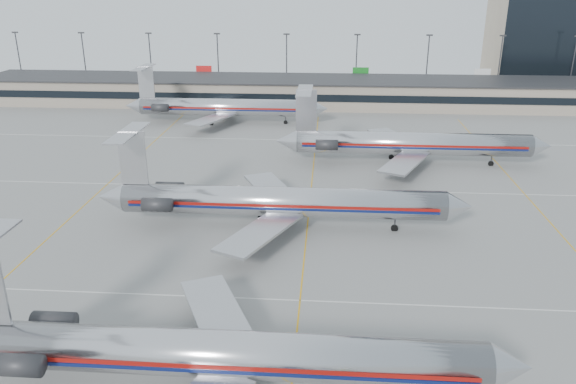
{
  "coord_description": "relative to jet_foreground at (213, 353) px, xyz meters",
  "views": [
    {
      "loc": [
        2.22,
        -35.57,
        28.26
      ],
      "look_at": [
        -2.36,
        26.73,
        4.5
      ],
      "focal_mm": 35.0,
      "sensor_mm": 36.0,
      "label": 1
    }
  ],
  "objects": [
    {
      "name": "jet_back_row",
      "position": [
        -14.32,
        81.07,
        0.1
      ],
      "size": [
        42.51,
        26.15,
        11.62
      ],
      "color": "silver",
      "rests_on": "ground"
    },
    {
      "name": "distant_building",
      "position": [
        67.6,
        130.72,
        9.22
      ],
      "size": [
        30.0,
        20.0,
        25.0
      ],
      "primitive_type": "cube",
      "color": "tan",
      "rests_on": "ground"
    },
    {
      "name": "jet_second_row",
      "position": [
        1.65,
        29.12,
        0.14
      ],
      "size": [
        45.0,
        26.5,
        11.78
      ],
      "color": "silver",
      "rests_on": "ground"
    },
    {
      "name": "light_mast_row",
      "position": [
        5.6,
        114.72,
        5.3
      ],
      "size": [
        163.6,
        0.4,
        15.28
      ],
      "color": "#38383D",
      "rests_on": "ground"
    },
    {
      "name": "jet_third_row",
      "position": [
        20.48,
        55.62,
        0.22
      ],
      "size": [
        44.01,
        27.07,
        12.03
      ],
      "color": "silver",
      "rests_on": "ground"
    },
    {
      "name": "apron_markings",
      "position": [
        5.6,
        12.72,
        -3.27
      ],
      "size": [
        160.0,
        0.15,
        0.02
      ],
      "primitive_type": "cube",
      "color": "silver",
      "rests_on": "ground"
    },
    {
      "name": "jet_foreground",
      "position": [
        0.0,
        0.0,
        0.0
      ],
      "size": [
        43.15,
        25.41,
        11.3
      ],
      "color": "silver",
      "rests_on": "ground"
    },
    {
      "name": "terminal",
      "position": [
        5.6,
        100.69,
        -0.12
      ],
      "size": [
        162.0,
        17.0,
        6.25
      ],
      "color": "gray",
      "rests_on": "ground"
    },
    {
      "name": "ground",
      "position": [
        5.6,
        2.72,
        -3.28
      ],
      "size": [
        260.0,
        260.0,
        0.0
      ],
      "primitive_type": "plane",
      "color": "gray",
      "rests_on": "ground"
    }
  ]
}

